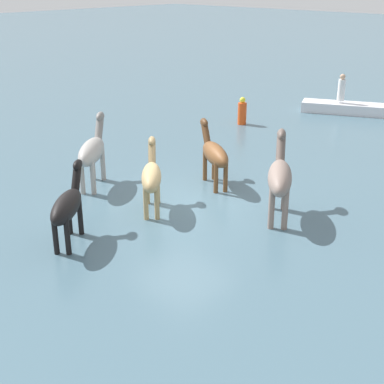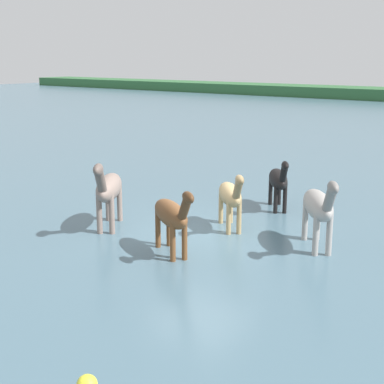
# 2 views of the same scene
# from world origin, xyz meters

# --- Properties ---
(ground_plane) EXTENTS (149.34, 149.34, 0.00)m
(ground_plane) POSITION_xyz_m (0.00, 0.00, 0.00)
(ground_plane) COLOR #476675
(horse_lead) EXTENTS (1.82, 1.80, 1.72)m
(horse_lead) POSITION_xyz_m (0.30, 0.91, 0.95)
(horse_lead) COLOR tan
(horse_lead) RESTS_ON ground_plane
(horse_rear_stallion) EXTENTS (2.13, 1.48, 1.77)m
(horse_rear_stallion) POSITION_xyz_m (0.30, -1.60, 0.98)
(horse_rear_stallion) COLOR brown
(horse_rear_stallion) RESTS_ON ground_plane
(horse_chestnut_trailing) EXTENTS (1.81, 2.37, 2.02)m
(horse_chestnut_trailing) POSITION_xyz_m (-2.40, -1.00, 1.11)
(horse_chestnut_trailing) COLOR gray
(horse_chestnut_trailing) RESTS_ON ground_plane
(horse_mid_herd) EXTENTS (1.86, 2.20, 1.95)m
(horse_mid_herd) POSITION_xyz_m (2.86, 0.87, 1.07)
(horse_mid_herd) COLOR #9E9993
(horse_mid_herd) RESTS_ON ground_plane
(horse_pinto_flank) EXTENTS (1.61, 1.92, 1.69)m
(horse_pinto_flank) POSITION_xyz_m (0.33, 3.49, 0.93)
(horse_pinto_flank) COLOR black
(horse_pinto_flank) RESTS_ON ground_plane
(boat_skiff_near) EXTENTS (3.86, 2.53, 0.71)m
(boat_skiff_near) POSITION_xyz_m (1.85, -12.38, 0.16)
(boat_skiff_near) COLOR silver
(boat_skiff_near) RESTS_ON ground_plane
(person_spotter_bow) EXTENTS (0.32, 0.32, 1.19)m
(person_spotter_bow) POSITION_xyz_m (2.04, -12.22, 1.11)
(person_spotter_bow) COLOR silver
(person_spotter_bow) RESTS_ON boat_skiff_near
(buoy_channel_marker) EXTENTS (0.36, 0.36, 1.14)m
(buoy_channel_marker) POSITION_xyz_m (4.04, -7.68, 0.51)
(buoy_channel_marker) COLOR #E54C19
(buoy_channel_marker) RESTS_ON ground_plane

